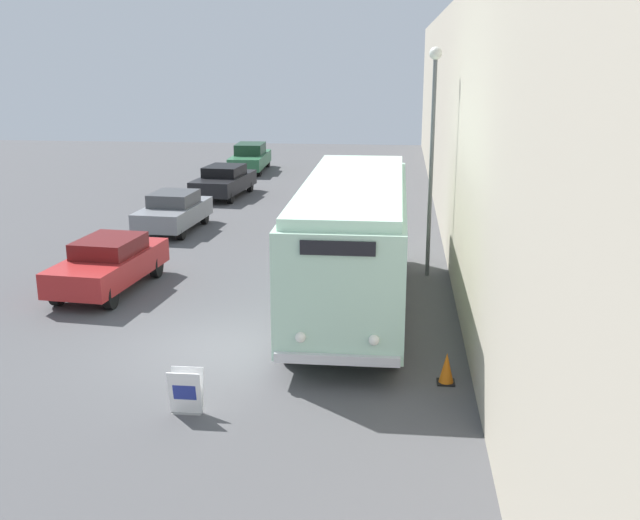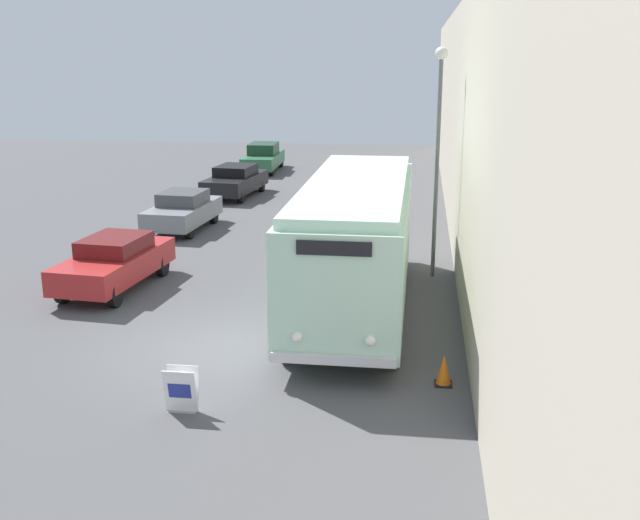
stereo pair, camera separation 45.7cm
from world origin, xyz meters
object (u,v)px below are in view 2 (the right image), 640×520
at_px(traffic_cone, 444,370).
at_px(parked_car_mid, 183,210).
at_px(streetlamp, 438,132).
at_px(parked_car_distant, 263,157).
at_px(vintage_bus, 356,237).
at_px(parked_car_near, 115,262).
at_px(sign_board, 181,391).
at_px(parked_car_far, 235,181).

bearing_deg(traffic_cone, parked_car_mid, 126.68).
distance_m(streetlamp, parked_car_mid, 11.15).
bearing_deg(parked_car_distant, traffic_cone, -72.83).
distance_m(vintage_bus, traffic_cone, 5.24).
bearing_deg(vintage_bus, parked_car_near, 173.31).
height_order(streetlamp, parked_car_mid, streetlamp).
bearing_deg(streetlamp, parked_car_mid, 151.89).
xyz_separation_m(vintage_bus, parked_car_mid, (-7.27, 8.21, -1.17)).
distance_m(streetlamp, parked_car_distant, 22.21).
relative_size(parked_car_near, traffic_cone, 6.85).
xyz_separation_m(vintage_bus, sign_board, (-2.69, -6.31, -1.50)).
xyz_separation_m(parked_car_mid, parked_car_far, (0.30, 7.01, 0.00)).
xyz_separation_m(sign_board, streetlamp, (4.75, 9.54, 3.88)).
relative_size(sign_board, traffic_cone, 1.32).
height_order(vintage_bus, parked_car_near, vintage_bus).
bearing_deg(vintage_bus, streetlamp, 57.55).
distance_m(vintage_bus, parked_car_far, 16.78).
bearing_deg(sign_board, parked_car_near, 120.61).
bearing_deg(parked_car_near, traffic_cone, -24.66).
bearing_deg(parked_car_distant, vintage_bus, -74.29).
xyz_separation_m(sign_board, parked_car_far, (-4.27, 21.54, 0.32)).
distance_m(sign_board, parked_car_mid, 15.23).
relative_size(parked_car_distant, traffic_cone, 7.35).
height_order(parked_car_far, traffic_cone, parked_car_far).
bearing_deg(parked_car_distant, sign_board, -82.92).
xyz_separation_m(vintage_bus, parked_car_near, (-6.91, 0.81, -1.13)).
distance_m(vintage_bus, sign_board, 7.02).
distance_m(sign_board, traffic_cone, 5.21).
bearing_deg(vintage_bus, parked_car_mid, 131.51).
xyz_separation_m(vintage_bus, parked_car_far, (-6.97, 15.23, -1.17)).
bearing_deg(sign_board, vintage_bus, 66.88).
xyz_separation_m(sign_board, parked_car_near, (-4.21, 7.12, 0.37)).
distance_m(streetlamp, parked_car_far, 15.42).
bearing_deg(streetlamp, parked_car_distant, 115.17).
relative_size(streetlamp, parked_car_distant, 1.37).
bearing_deg(parked_car_far, parked_car_distant, 98.23).
distance_m(parked_car_far, parked_car_distant, 7.86).
bearing_deg(vintage_bus, parked_car_far, 114.58).
bearing_deg(parked_car_distant, parked_car_far, -89.53).
bearing_deg(parked_car_mid, sign_board, -68.35).
bearing_deg(parked_car_mid, streetlamp, -23.94).
bearing_deg(streetlamp, vintage_bus, -122.45).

